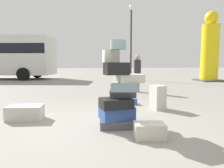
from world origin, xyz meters
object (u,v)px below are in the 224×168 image
suitcase_navy_left_side (126,101)px  yellow_dummy_statue (210,50)px  person_bearded_onlooker (137,70)px  suitcase_cream_behind_tower (158,97)px  suitcase_tower (119,96)px  suitcase_cream_foreground_near (25,113)px  lamp_post (131,30)px  suitcase_cream_upright_blue (149,131)px

suitcase_navy_left_side → yellow_dummy_statue: bearing=30.3°
suitcase_navy_left_side → person_bearded_onlooker: person_bearded_onlooker is taller
person_bearded_onlooker → suitcase_cream_behind_tower: bearing=-5.7°
suitcase_tower → yellow_dummy_statue: bearing=49.4°
suitcase_cream_foreground_near → yellow_dummy_statue: bearing=44.6°
person_bearded_onlooker → lamp_post: (1.18, 6.34, 2.61)m
suitcase_tower → suitcase_cream_foreground_near: size_ratio=2.23×
suitcase_navy_left_side → suitcase_cream_foreground_near: size_ratio=0.80×
suitcase_cream_behind_tower → person_bearded_onlooker: size_ratio=0.41×
suitcase_cream_behind_tower → yellow_dummy_statue: size_ratio=0.14×
suitcase_cream_upright_blue → lamp_post: 12.44m
suitcase_cream_upright_blue → yellow_dummy_statue: 12.40m
suitcase_tower → yellow_dummy_statue: size_ratio=0.37×
suitcase_navy_left_side → suitcase_cream_behind_tower: 1.08m
suitcase_cream_foreground_near → lamp_post: lamp_post is taller
suitcase_tower → lamp_post: bearing=75.8°
suitcase_navy_left_side → suitcase_cream_foreground_near: 2.92m
suitcase_navy_left_side → suitcase_cream_upright_blue: 2.86m
suitcase_cream_foreground_near → lamp_post: size_ratio=0.14×
suitcase_cream_behind_tower → suitcase_cream_foreground_near: size_ratio=0.85×
person_bearded_onlooker → yellow_dummy_statue: size_ratio=0.35×
person_bearded_onlooker → lamp_post: bearing=168.7°
suitcase_cream_upright_blue → suitcase_cream_foreground_near: (-2.41, 1.49, 0.03)m
suitcase_cream_foreground_near → suitcase_cream_upright_blue: bearing=-27.4°
suitcase_cream_foreground_near → person_bearded_onlooker: 5.36m
lamp_post → suitcase_tower: bearing=-104.2°
suitcase_cream_behind_tower → lamp_post: 10.24m
suitcase_tower → suitcase_cream_behind_tower: bearing=46.9°
suitcase_tower → suitcase_cream_behind_tower: suitcase_tower is taller
suitcase_navy_left_side → suitcase_cream_behind_tower: size_ratio=0.94×
suitcase_tower → suitcase_cream_upright_blue: (0.42, -0.68, -0.51)m
suitcase_cream_behind_tower → suitcase_cream_foreground_near: bearing=178.3°
suitcase_cream_foreground_near → lamp_post: (4.79, 10.22, 3.41)m
suitcase_navy_left_side → suitcase_cream_behind_tower: suitcase_cream_behind_tower is taller
suitcase_cream_behind_tower → lamp_post: lamp_post is taller
person_bearded_onlooker → lamp_post: lamp_post is taller
suitcase_cream_behind_tower → person_bearded_onlooker: (0.28, 3.27, 0.63)m
suitcase_cream_upright_blue → suitcase_cream_behind_tower: suitcase_cream_behind_tower is taller
yellow_dummy_statue → suitcase_navy_left_side: bearing=-136.1°
person_bearded_onlooker → yellow_dummy_statue: yellow_dummy_statue is taller
suitcase_cream_upright_blue → yellow_dummy_statue: bearing=59.4°
suitcase_cream_upright_blue → person_bearded_onlooker: person_bearded_onlooker is taller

